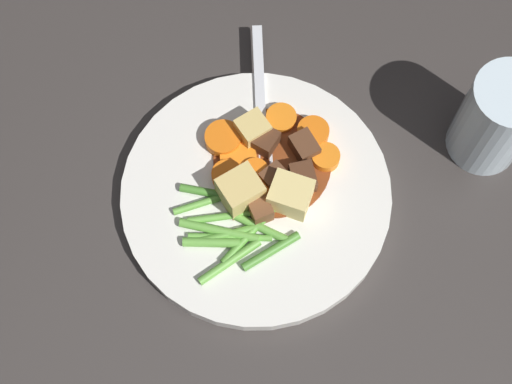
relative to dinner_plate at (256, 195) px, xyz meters
name	(u,v)px	position (x,y,z in m)	size (l,w,h in m)	color
ground_plane	(256,198)	(0.00, 0.00, -0.01)	(3.00, 3.00, 0.00)	#383330
dinner_plate	(256,195)	(0.00, 0.00, 0.00)	(0.26, 0.26, 0.02)	white
stew_sauce	(271,161)	(0.03, 0.00, 0.01)	(0.11, 0.11, 0.00)	brown
carrot_slice_0	(265,191)	(0.00, -0.01, 0.01)	(0.03, 0.03, 0.01)	orange
carrot_slice_1	(281,118)	(0.08, 0.01, 0.01)	(0.03, 0.03, 0.01)	orange
carrot_slice_2	(313,133)	(0.08, -0.02, 0.02)	(0.03, 0.03, 0.01)	orange
carrot_slice_3	(223,139)	(0.03, 0.05, 0.02)	(0.04, 0.04, 0.01)	orange
carrot_slice_4	(255,173)	(0.01, 0.01, 0.02)	(0.03, 0.03, 0.01)	orange
carrot_slice_5	(227,177)	(0.00, 0.03, 0.01)	(0.03, 0.03, 0.01)	orange
carrot_slice_6	(325,157)	(0.06, -0.04, 0.01)	(0.03, 0.03, 0.01)	orange
carrot_slice_7	(238,158)	(0.02, 0.03, 0.01)	(0.04, 0.04, 0.01)	orange
potato_chunk_0	(253,130)	(0.05, 0.03, 0.02)	(0.03, 0.03, 0.03)	#DBBC6B
potato_chunk_1	(291,195)	(0.01, -0.03, 0.02)	(0.03, 0.04, 0.03)	#E5CC7A
potato_chunk_2	(240,191)	(-0.01, 0.01, 0.03)	(0.04, 0.03, 0.03)	#DBBC6B
meat_chunk_0	(259,207)	(-0.02, -0.01, 0.02)	(0.03, 0.02, 0.02)	brown
meat_chunk_1	(275,179)	(0.02, -0.01, 0.02)	(0.02, 0.02, 0.02)	#56331E
meat_chunk_2	(303,178)	(0.03, -0.03, 0.02)	(0.03, 0.02, 0.02)	#4C2B19
meat_chunk_3	(304,147)	(0.06, -0.02, 0.02)	(0.02, 0.03, 0.02)	#56331E
meat_chunk_4	(265,141)	(0.05, 0.01, 0.02)	(0.02, 0.02, 0.02)	#4C2B19
green_bean_0	(222,195)	(-0.02, 0.03, 0.01)	(0.01, 0.01, 0.08)	#4C8E33
green_bean_1	(232,238)	(-0.05, 0.00, 0.01)	(0.01, 0.01, 0.08)	#66AD42
green_bean_2	(230,261)	(-0.07, -0.01, 0.01)	(0.01, 0.01, 0.07)	#66AD42
green_bean_3	(206,202)	(-0.03, 0.04, 0.01)	(0.01, 0.01, 0.06)	#66AD42
green_bean_4	(251,232)	(-0.04, -0.02, 0.01)	(0.01, 0.01, 0.08)	#599E38
green_bean_5	(219,231)	(-0.05, 0.01, 0.01)	(0.01, 0.01, 0.08)	#66AD42
green_bean_6	(231,216)	(-0.03, 0.01, 0.01)	(0.01, 0.01, 0.08)	#66AD42
green_bean_7	(260,228)	(-0.03, -0.02, 0.01)	(0.01, 0.01, 0.06)	#66AD42
green_bean_8	(211,242)	(-0.06, 0.01, 0.01)	(0.01, 0.01, 0.05)	#66AD42
green_bean_9	(271,251)	(-0.05, -0.04, 0.01)	(0.01, 0.01, 0.06)	#4C8E33
green_bean_10	(236,235)	(-0.05, 0.00, 0.01)	(0.01, 0.01, 0.06)	#599E38
fork	(261,107)	(0.08, 0.04, 0.01)	(0.16, 0.10, 0.00)	silver
water_glass	(497,119)	(0.16, -0.17, 0.04)	(0.07, 0.07, 0.11)	silver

